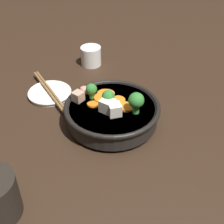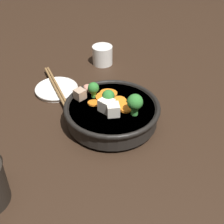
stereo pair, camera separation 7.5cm
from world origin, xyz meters
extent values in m
plane|color=black|center=(0.00, 0.00, 0.00)|extent=(3.00, 3.00, 0.00)
cylinder|color=black|center=(0.00, 0.00, 0.01)|extent=(0.13, 0.13, 0.01)
cylinder|color=black|center=(0.00, 0.00, 0.03)|extent=(0.23, 0.23, 0.04)
torus|color=black|center=(0.00, 0.00, 0.05)|extent=(0.24, 0.24, 0.01)
cylinder|color=brown|center=(0.00, 0.00, 0.04)|extent=(0.21, 0.21, 0.02)
cylinder|color=orange|center=(0.00, 0.04, 0.06)|extent=(0.04, 0.04, 0.01)
cylinder|color=orange|center=(0.05, 0.02, 0.06)|extent=(0.05, 0.05, 0.01)
cylinder|color=orange|center=(0.03, 0.03, 0.06)|extent=(0.05, 0.05, 0.01)
cylinder|color=orange|center=(0.03, -0.01, 0.06)|extent=(0.04, 0.04, 0.01)
cylinder|color=orange|center=(0.00, -0.04, 0.06)|extent=(0.04, 0.04, 0.01)
cylinder|color=green|center=(-0.01, -0.06, 0.06)|extent=(0.02, 0.02, 0.02)
sphere|color=#2D752D|center=(-0.01, -0.06, 0.09)|extent=(0.04, 0.04, 0.04)
cylinder|color=green|center=(0.00, 0.01, 0.06)|extent=(0.01, 0.01, 0.02)
sphere|color=#2D752D|center=(0.00, 0.01, 0.08)|extent=(0.03, 0.03, 0.03)
cylinder|color=green|center=(0.03, 0.06, 0.06)|extent=(0.01, 0.01, 0.02)
sphere|color=#2D752D|center=(0.03, 0.06, 0.08)|extent=(0.03, 0.03, 0.03)
cube|color=silver|center=(-0.03, -0.01, 0.07)|extent=(0.04, 0.04, 0.03)
cube|color=silver|center=(-0.02, 0.01, 0.07)|extent=(0.04, 0.04, 0.03)
cube|color=tan|center=(0.01, 0.09, 0.07)|extent=(0.03, 0.03, 0.03)
ellipsoid|color=#EA9E84|center=(0.05, 0.07, 0.06)|extent=(0.05, 0.05, 0.02)
cylinder|color=white|center=(0.10, 0.20, 0.01)|extent=(0.12, 0.12, 0.01)
torus|color=white|center=(0.10, 0.20, 0.01)|extent=(0.13, 0.13, 0.01)
cylinder|color=white|center=(0.30, 0.12, 0.03)|extent=(0.07, 0.07, 0.06)
cylinder|color=brown|center=(0.30, 0.12, 0.05)|extent=(0.06, 0.06, 0.00)
torus|color=black|center=(-0.25, 0.17, 0.05)|extent=(0.05, 0.01, 0.05)
cylinder|color=olive|center=(0.10, 0.20, 0.02)|extent=(0.18, 0.15, 0.01)
cylinder|color=olive|center=(0.10, 0.20, 0.02)|extent=(0.18, 0.15, 0.01)
camera|label=1|loc=(-0.61, -0.10, 0.51)|focal=50.00mm
camera|label=2|loc=(-0.60, -0.17, 0.51)|focal=50.00mm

